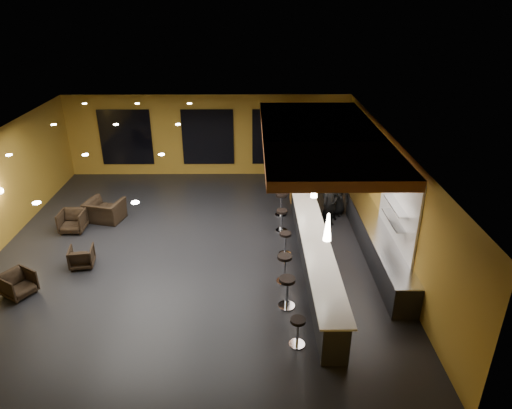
{
  "coord_description": "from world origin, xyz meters",
  "views": [
    {
      "loc": [
        1.88,
        -12.42,
        7.37
      ],
      "look_at": [
        2.0,
        0.5,
        1.3
      ],
      "focal_mm": 32.0,
      "sensor_mm": 36.0,
      "label": 1
    }
  ],
  "objects_px": {
    "bar_stool_5": "(281,202)",
    "pendant_2": "(305,157)",
    "bar_stool_1": "(287,289)",
    "staff_b": "(332,198)",
    "armchair_d": "(105,211)",
    "armchair_c": "(73,221)",
    "bar_stool_2": "(284,265)",
    "column": "(300,158)",
    "bar_stool_4": "(282,218)",
    "pendant_1": "(314,186)",
    "armchair_a": "(18,284)",
    "pendant_0": "(328,227)",
    "armchair_b": "(82,257)",
    "bar_stool_3": "(285,241)",
    "staff_c": "(338,194)",
    "bar_counter": "(313,251)",
    "staff_a": "(330,204)",
    "prep_counter": "(377,244)"
  },
  "relations": [
    {
      "from": "prep_counter",
      "to": "bar_counter",
      "type": "bearing_deg",
      "value": -165.96
    },
    {
      "from": "pendant_0",
      "to": "bar_stool_4",
      "type": "height_order",
      "value": "pendant_0"
    },
    {
      "from": "armchair_b",
      "to": "bar_stool_2",
      "type": "relative_size",
      "value": 0.81
    },
    {
      "from": "bar_stool_4",
      "to": "column",
      "type": "bearing_deg",
      "value": 72.08
    },
    {
      "from": "armchair_d",
      "to": "armchair_c",
      "type": "bearing_deg",
      "value": 55.39
    },
    {
      "from": "bar_stool_3",
      "to": "bar_counter",
      "type": "bearing_deg",
      "value": -40.36
    },
    {
      "from": "bar_stool_4",
      "to": "bar_stool_5",
      "type": "bearing_deg",
      "value": 87.6
    },
    {
      "from": "staff_c",
      "to": "armchair_a",
      "type": "bearing_deg",
      "value": -133.33
    },
    {
      "from": "pendant_0",
      "to": "bar_stool_2",
      "type": "distance_m",
      "value": 2.34
    },
    {
      "from": "armchair_d",
      "to": "bar_stool_2",
      "type": "bearing_deg",
      "value": 161.98
    },
    {
      "from": "armchair_d",
      "to": "bar_stool_1",
      "type": "xyz_separation_m",
      "value": [
        6.03,
        -4.91,
        0.17
      ]
    },
    {
      "from": "armchair_a",
      "to": "bar_stool_4",
      "type": "relative_size",
      "value": 0.97
    },
    {
      "from": "bar_counter",
      "to": "armchair_b",
      "type": "xyz_separation_m",
      "value": [
        -6.77,
        0.05,
        -0.19
      ]
    },
    {
      "from": "pendant_0",
      "to": "armchair_d",
      "type": "xyz_separation_m",
      "value": [
        -6.93,
        4.99,
        -1.96
      ]
    },
    {
      "from": "column",
      "to": "pendant_1",
      "type": "distance_m",
      "value": 4.14
    },
    {
      "from": "staff_c",
      "to": "armchair_c",
      "type": "distance_m",
      "value": 9.18
    },
    {
      "from": "bar_stool_5",
      "to": "pendant_2",
      "type": "bearing_deg",
      "value": -25.97
    },
    {
      "from": "pendant_2",
      "to": "bar_stool_2",
      "type": "bearing_deg",
      "value": -103.13
    },
    {
      "from": "bar_stool_4",
      "to": "bar_stool_5",
      "type": "distance_m",
      "value": 1.18
    },
    {
      "from": "prep_counter",
      "to": "bar_stool_1",
      "type": "distance_m",
      "value": 3.78
    },
    {
      "from": "bar_stool_2",
      "to": "column",
      "type": "bearing_deg",
      "value": 80.67
    },
    {
      "from": "column",
      "to": "bar_stool_1",
      "type": "distance_m",
      "value": 6.69
    },
    {
      "from": "bar_stool_4",
      "to": "bar_stool_1",
      "type": "bearing_deg",
      "value": -91.64
    },
    {
      "from": "pendant_2",
      "to": "armchair_a",
      "type": "xyz_separation_m",
      "value": [
        -7.98,
        -4.34,
        -2.01
      ]
    },
    {
      "from": "armchair_b",
      "to": "pendant_1",
      "type": "bearing_deg",
      "value": 174.41
    },
    {
      "from": "column",
      "to": "armchair_d",
      "type": "height_order",
      "value": "column"
    },
    {
      "from": "pendant_2",
      "to": "bar_stool_4",
      "type": "bearing_deg",
      "value": -133.6
    },
    {
      "from": "armchair_a",
      "to": "bar_stool_3",
      "type": "bearing_deg",
      "value": -43.39
    },
    {
      "from": "bar_stool_1",
      "to": "bar_stool_3",
      "type": "bearing_deg",
      "value": 87.04
    },
    {
      "from": "bar_stool_1",
      "to": "bar_stool_5",
      "type": "distance_m",
      "value": 5.28
    },
    {
      "from": "bar_counter",
      "to": "staff_c",
      "type": "distance_m",
      "value": 3.68
    },
    {
      "from": "pendant_0",
      "to": "bar_stool_2",
      "type": "relative_size",
      "value": 0.83
    },
    {
      "from": "staff_b",
      "to": "armchair_d",
      "type": "relative_size",
      "value": 1.36
    },
    {
      "from": "prep_counter",
      "to": "bar_stool_4",
      "type": "height_order",
      "value": "prep_counter"
    },
    {
      "from": "column",
      "to": "armchair_b",
      "type": "relative_size",
      "value": 5.11
    },
    {
      "from": "bar_stool_5",
      "to": "armchair_a",
      "type": "bearing_deg",
      "value": -147.03
    },
    {
      "from": "armchair_c",
      "to": "bar_stool_4",
      "type": "distance_m",
      "value": 7.02
    },
    {
      "from": "armchair_d",
      "to": "bar_stool_5",
      "type": "xyz_separation_m",
      "value": [
        6.2,
        0.37,
        0.15
      ]
    },
    {
      "from": "column",
      "to": "bar_stool_2",
      "type": "xyz_separation_m",
      "value": [
        -0.89,
        -5.42,
        -1.21
      ]
    },
    {
      "from": "pendant_0",
      "to": "staff_c",
      "type": "xyz_separation_m",
      "value": [
        1.28,
        5.43,
        -1.54
      ]
    },
    {
      "from": "staff_a",
      "to": "armchair_b",
      "type": "height_order",
      "value": "staff_a"
    },
    {
      "from": "armchair_a",
      "to": "bar_stool_1",
      "type": "height_order",
      "value": "bar_stool_1"
    },
    {
      "from": "pendant_1",
      "to": "staff_c",
      "type": "height_order",
      "value": "pendant_1"
    },
    {
      "from": "bar_stool_4",
      "to": "pendant_1",
      "type": "bearing_deg",
      "value": -64.97
    },
    {
      "from": "bar_stool_1",
      "to": "staff_b",
      "type": "bearing_deg",
      "value": 68.84
    },
    {
      "from": "armchair_a",
      "to": "bar_stool_2",
      "type": "xyz_separation_m",
      "value": [
        7.09,
        0.53,
        0.21
      ]
    },
    {
      "from": "armchair_a",
      "to": "armchair_b",
      "type": "height_order",
      "value": "armchair_a"
    },
    {
      "from": "column",
      "to": "bar_stool_5",
      "type": "bearing_deg",
      "value": -120.57
    },
    {
      "from": "bar_stool_2",
      "to": "bar_stool_5",
      "type": "height_order",
      "value": "bar_stool_2"
    },
    {
      "from": "staff_b",
      "to": "bar_stool_2",
      "type": "height_order",
      "value": "staff_b"
    }
  ]
}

